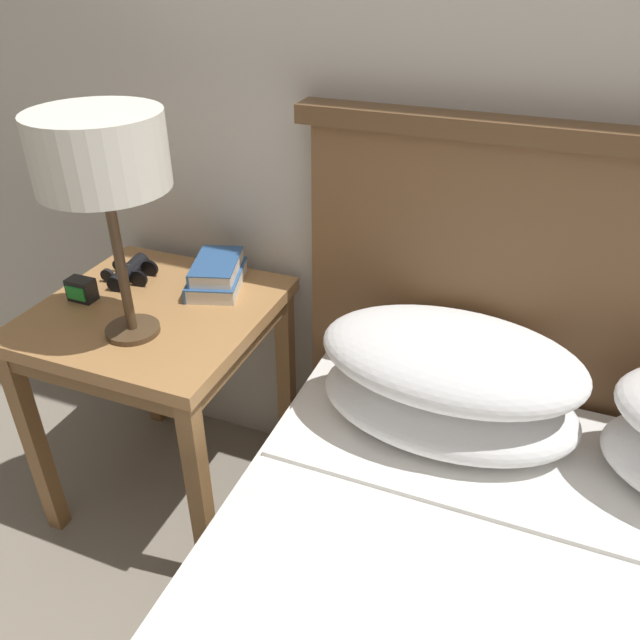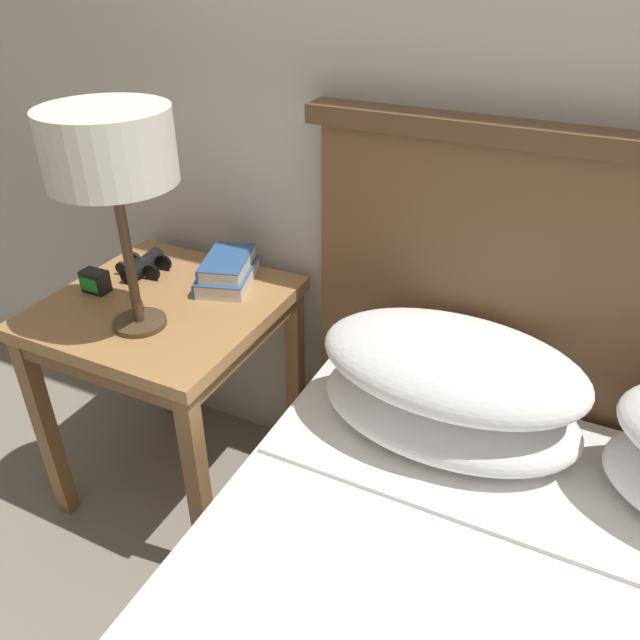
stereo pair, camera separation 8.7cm
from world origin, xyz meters
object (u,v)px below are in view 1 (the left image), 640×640
object	(u,v)px
book_on_nightstand	(216,280)
binoculars_pair	(129,272)
nightstand	(157,335)
alarm_clock	(81,290)
table_lamp	(100,156)
book_stacked_on_top	(216,267)

from	to	relation	value
book_on_nightstand	binoculars_pair	size ratio (longest dim) A/B	1.47
nightstand	alarm_clock	size ratio (longest dim) A/B	9.34
table_lamp	alarm_clock	xyz separation A→B (m)	(-0.22, 0.08, -0.40)
nightstand	book_stacked_on_top	size ratio (longest dim) A/B	3.01
book_on_nightstand	alarm_clock	size ratio (longest dim) A/B	3.44
book_on_nightstand	binoculars_pair	world-z (taller)	binoculars_pair
nightstand	book_stacked_on_top	distance (m)	0.24
binoculars_pair	nightstand	bearing A→B (deg)	-36.35
nightstand	binoculars_pair	bearing A→B (deg)	143.65
table_lamp	book_stacked_on_top	xyz separation A→B (m)	(0.07, 0.28, -0.37)
binoculars_pair	book_stacked_on_top	bearing A→B (deg)	11.66
nightstand	book_on_nightstand	bearing A→B (deg)	58.12
book_on_nightstand	binoculars_pair	xyz separation A→B (m)	(-0.25, -0.05, 0.00)
table_lamp	binoculars_pair	bearing A→B (deg)	127.46
table_lamp	alarm_clock	size ratio (longest dim) A/B	7.47
book_on_nightstand	book_stacked_on_top	bearing A→B (deg)	7.58
book_on_nightstand	nightstand	bearing A→B (deg)	-121.88
book_stacked_on_top	alarm_clock	bearing A→B (deg)	-146.38
book_stacked_on_top	table_lamp	bearing A→B (deg)	-104.96
alarm_clock	book_on_nightstand	bearing A→B (deg)	33.77
nightstand	alarm_clock	xyz separation A→B (m)	(-0.19, -0.03, 0.12)
book_stacked_on_top	alarm_clock	size ratio (longest dim) A/B	3.10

